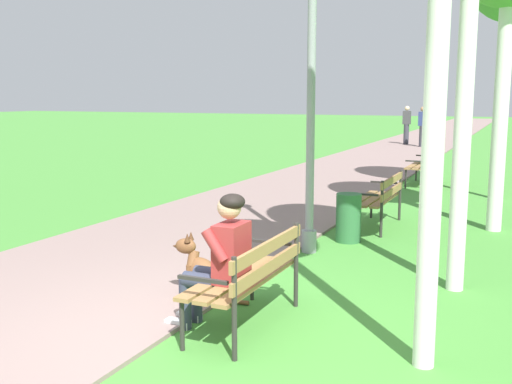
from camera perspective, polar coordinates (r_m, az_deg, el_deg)
The scene contains 11 objects.
ground_plane at distance 5.33m, azimuth -6.00°, elevation -14.00°, with size 120.00×120.00×0.00m, color #478E38.
paved_path at distance 28.66m, azimuth 15.19°, elevation 4.61°, with size 3.53×60.00×0.04m, color gray.
park_bench_near at distance 5.48m, azimuth -0.55°, elevation -7.59°, with size 0.55×1.50×0.85m.
park_bench_mid at distance 9.82m, azimuth 11.58°, elevation -0.34°, with size 0.55×1.50×0.85m.
park_bench_far at distance 14.72m, azimuth 15.57°, elevation 2.59°, with size 0.55×1.50×0.85m.
person_seated_on_near_bench at distance 5.38m, azimuth -3.34°, elevation -6.08°, with size 0.74×0.49×1.25m.
dog_brown at distance 6.26m, azimuth -4.59°, elevation -7.92°, with size 0.83×0.32×0.71m.
lamp_post_near at distance 7.97m, azimuth 5.20°, elevation 9.39°, with size 0.24×0.24×4.12m.
litter_bin at distance 8.80m, azimuth 8.68°, elevation -2.41°, with size 0.36×0.36×0.70m, color #2D6638.
pedestrian_distant at distance 25.38m, azimuth 15.35°, elevation 5.93°, with size 0.32×0.22×1.65m.
pedestrian_further_distant at distance 26.56m, azimuth 13.96°, elevation 6.11°, with size 0.32×0.22×1.65m.
Camera 1 is at (2.50, -4.22, 2.08)m, focal length 42.58 mm.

